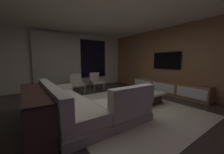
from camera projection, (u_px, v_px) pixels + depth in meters
floor at (111, 109)px, 3.60m from camera, size 9.20×9.20×0.00m
back_wall_with_window at (68, 61)px, 6.33m from camera, size 6.60×0.30×2.70m
media_wall at (174, 61)px, 5.18m from camera, size 0.12×7.80×2.70m
ceiling at (111, 7)px, 3.26m from camera, size 8.20×8.20×0.00m
area_rug at (123, 107)px, 3.71m from camera, size 3.20×3.80×0.01m
sectional_couch at (81, 106)px, 2.98m from camera, size 1.98×2.50×0.82m
coffee_table at (139, 97)px, 4.15m from camera, size 1.16×1.16×0.36m
book_stack_on_coffee_table at (137, 90)px, 4.20m from camera, size 0.29×0.20×0.09m
accent_chair_near_window at (96, 80)px, 6.14m from camera, size 0.56×0.57×0.78m
accent_chair_by_curtain at (77, 82)px, 5.50m from camera, size 0.60×0.62×0.78m
media_console at (167, 88)px, 5.19m from camera, size 0.46×3.10×0.52m
mounted_tv at (166, 61)px, 5.32m from camera, size 0.05×1.20×0.70m
console_table_behind_couch at (35, 108)px, 2.54m from camera, size 0.40×2.10×0.74m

